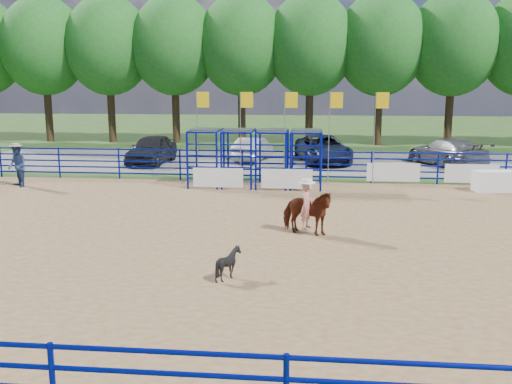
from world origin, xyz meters
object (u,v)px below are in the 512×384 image
(calf, at_px, (228,263))
(announcer_table, at_px, (494,181))
(car_d, at_px, (447,152))
(car_b, at_px, (253,149))
(horse_and_rider, at_px, (307,207))
(car_c, at_px, (323,149))
(car_a, at_px, (152,149))
(spectator_cowboy, at_px, (17,165))

(calf, bearing_deg, announcer_table, -54.22)
(announcer_table, xyz_separation_m, car_d, (-0.31, 7.42, 0.31))
(calf, bearing_deg, car_b, -10.72)
(announcer_table, bearing_deg, horse_and_rider, -135.65)
(calf, bearing_deg, horse_and_rider, -38.48)
(calf, height_order, car_c, car_c)
(horse_and_rider, xyz_separation_m, car_a, (-8.99, 14.42, -0.06))
(announcer_table, height_order, spectator_cowboy, spectator_cowboy)
(horse_and_rider, bearing_deg, spectator_cowboy, 152.45)
(car_a, distance_m, car_b, 5.92)
(horse_and_rider, distance_m, car_d, 16.98)
(car_b, bearing_deg, announcer_table, 152.99)
(spectator_cowboy, height_order, car_b, spectator_cowboy)
(horse_and_rider, bearing_deg, car_d, 63.34)
(announcer_table, distance_m, car_c, 10.86)
(calf, distance_m, car_d, 21.54)
(car_a, bearing_deg, car_b, 20.15)
(car_b, bearing_deg, calf, 104.05)
(spectator_cowboy, bearing_deg, car_c, 33.68)
(spectator_cowboy, height_order, car_a, spectator_cowboy)
(announcer_table, height_order, car_a, car_a)
(spectator_cowboy, height_order, car_c, spectator_cowboy)
(horse_and_rider, xyz_separation_m, calf, (-1.82, -4.19, -0.47))
(calf, distance_m, car_a, 19.95)
(car_b, distance_m, car_d, 11.00)
(announcer_table, distance_m, car_a, 18.19)
(spectator_cowboy, height_order, car_d, spectator_cowboy)
(car_b, bearing_deg, spectator_cowboy, 54.20)
(horse_and_rider, relative_size, spectator_cowboy, 1.29)
(announcer_table, distance_m, horse_and_rider, 11.09)
(horse_and_rider, height_order, car_c, horse_and_rider)
(horse_and_rider, relative_size, car_c, 0.44)
(spectator_cowboy, xyz_separation_m, car_d, (20.57, 8.41, -0.21))
(horse_and_rider, distance_m, calf, 4.60)
(spectator_cowboy, relative_size, car_c, 0.34)
(announcer_table, relative_size, horse_and_rider, 0.67)
(horse_and_rider, distance_m, car_b, 16.52)
(announcer_table, bearing_deg, car_b, 143.21)
(announcer_table, height_order, calf, announcer_table)
(car_a, distance_m, car_d, 16.63)
(car_b, height_order, car_c, car_c)
(announcer_table, xyz_separation_m, calf, (-9.75, -11.94, -0.05))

